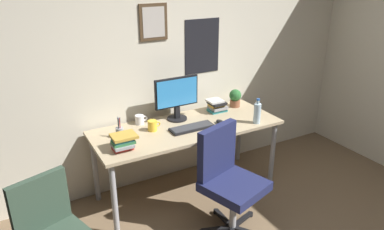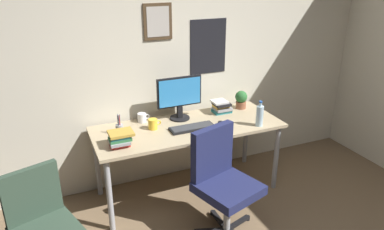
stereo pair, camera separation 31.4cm
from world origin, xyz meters
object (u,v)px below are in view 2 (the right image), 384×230
coffee_mug_near (153,124)px  coffee_mug_far (142,118)px  water_bottle (260,115)px  keyboard (192,128)px  potted_plant (241,99)px  book_stack_right (120,139)px  side_chair (42,222)px  book_stack_left (221,107)px  monitor (179,96)px  computer_mouse (222,123)px  pen_cup (120,129)px  office_chair (222,178)px

coffee_mug_near → coffee_mug_far: bearing=103.2°
water_bottle → coffee_mug_near: size_ratio=2.02×
keyboard → water_bottle: 0.66m
coffee_mug_far → potted_plant: bearing=-3.0°
coffee_mug_far → book_stack_right: 0.54m
side_chair → book_stack_left: 2.04m
side_chair → coffee_mug_far: size_ratio=7.08×
coffee_mug_near → potted_plant: bearing=8.0°
monitor → potted_plant: monitor is taller
side_chair → book_stack_left: size_ratio=4.52×
coffee_mug_far → computer_mouse: bearing=-28.8°
water_bottle → coffee_mug_near: 1.02m
keyboard → computer_mouse: (0.30, -0.03, 0.01)m
coffee_mug_near → potted_plant: potted_plant is taller
pen_cup → computer_mouse: bearing=-10.6°
coffee_mug_near → monitor: bearing=22.9°
computer_mouse → coffee_mug_far: (-0.69, 0.38, 0.03)m
coffee_mug_far → pen_cup: (-0.27, -0.20, 0.01)m
coffee_mug_far → pen_cup: pen_cup is taller
side_chair → pen_cup: (0.74, 0.71, 0.29)m
coffee_mug_near → coffee_mug_far: coffee_mug_near is taller
coffee_mug_near → book_stack_left: book_stack_left is taller
computer_mouse → potted_plant: potted_plant is taller
book_stack_left → book_stack_right: size_ratio=0.92×
monitor → book_stack_left: bearing=-2.1°
keyboard → book_stack_left: bearing=30.7°
coffee_mug_far → pen_cup: bearing=-143.6°
keyboard → pen_cup: 0.68m
computer_mouse → pen_cup: pen_cup is taller
monitor → office_chair: bearing=-87.7°
pen_cup → water_bottle: bearing=-14.7°
water_bottle → book_stack_right: size_ratio=1.20×
coffee_mug_far → coffee_mug_near: bearing=-76.8°
side_chair → keyboard: 1.52m
side_chair → computer_mouse: (1.69, 0.53, 0.25)m
keyboard → potted_plant: 0.76m
monitor → potted_plant: bearing=0.8°
monitor → potted_plant: (0.71, 0.01, -0.13)m
office_chair → coffee_mug_near: bearing=116.2°
book_stack_right → pen_cup: bearing=78.2°
office_chair → keyboard: (-0.02, 0.58, 0.22)m
potted_plant → book_stack_left: bearing=-173.7°
pen_cup → book_stack_left: bearing=5.9°
monitor → computer_mouse: (0.32, -0.31, -0.22)m
monitor → pen_cup: 0.68m
computer_mouse → coffee_mug_near: coffee_mug_near is taller
coffee_mug_far → potted_plant: 1.09m
computer_mouse → coffee_mug_far: 0.78m
keyboard → coffee_mug_near: size_ratio=3.45×
water_bottle → side_chair: bearing=-169.5°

